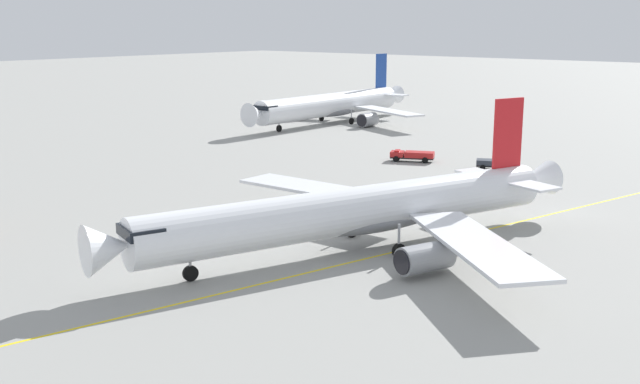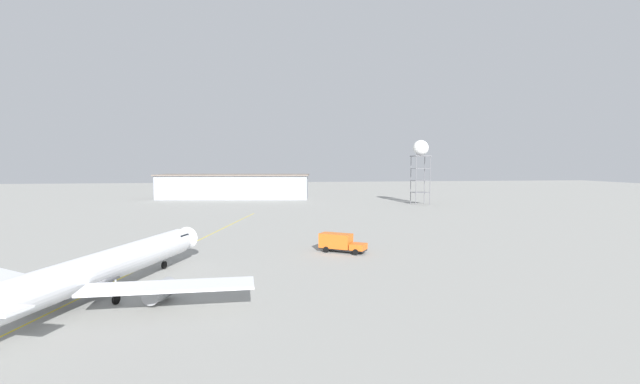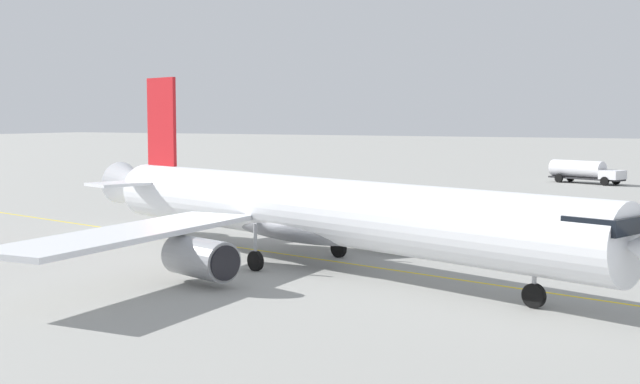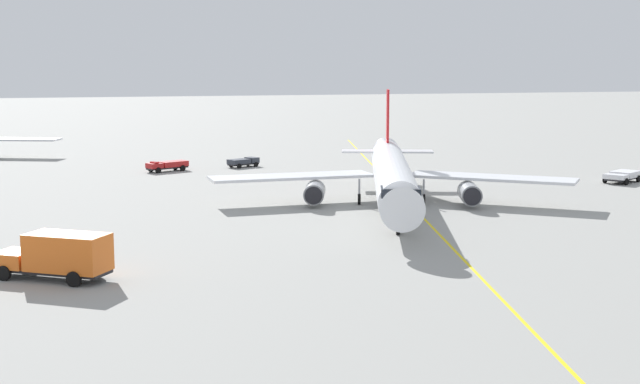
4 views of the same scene
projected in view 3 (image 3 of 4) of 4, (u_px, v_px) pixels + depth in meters
name	position (u px, v px, depth m)	size (l,w,h in m)	color
ground_plane	(290.00, 265.00, 48.17)	(600.00, 600.00, 0.00)	gray
airliner_main	(313.00, 213.00, 47.39)	(40.99, 35.34, 11.08)	white
pushback_tug_truck	(391.00, 197.00, 80.70)	(4.95, 5.86, 1.30)	#232326
fuel_tanker_truck	(584.00, 171.00, 106.72)	(9.92, 5.95, 2.87)	#232326
taxiway_centreline	(390.00, 269.00, 46.72)	(156.05, 37.50, 0.01)	yellow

